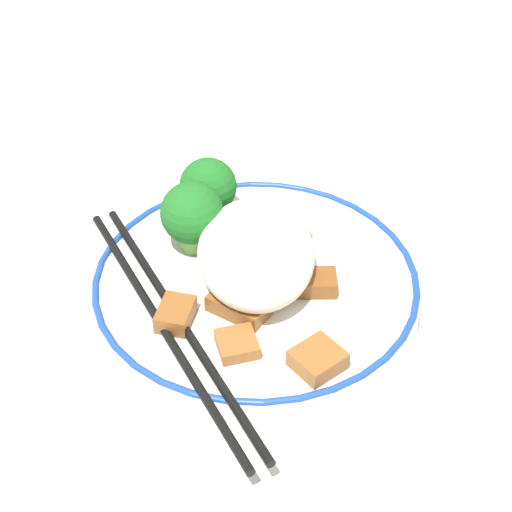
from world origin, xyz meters
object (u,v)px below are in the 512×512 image
Objects in this scene: broccoli_back_left at (208,187)px; chopsticks at (171,323)px; plate at (256,285)px; broccoli_back_center at (192,214)px.

broccoli_back_left reaches higher than chopsticks.
plate is 0.08m from broccoli_back_left.
broccoli_back_center is 0.23× the size of chopsticks.
plate is at bearing -52.21° from chopsticks.
broccoli_back_left is 0.03m from broccoli_back_center.
broccoli_back_center is (-0.03, 0.01, 0.00)m from broccoli_back_left.
broccoli_back_center is at bearing 161.58° from broccoli_back_left.
plate is 0.96× the size of chopsticks.
chopsticks is (-0.04, 0.06, 0.01)m from plate.
broccoli_back_center is (0.03, 0.04, 0.04)m from plate.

